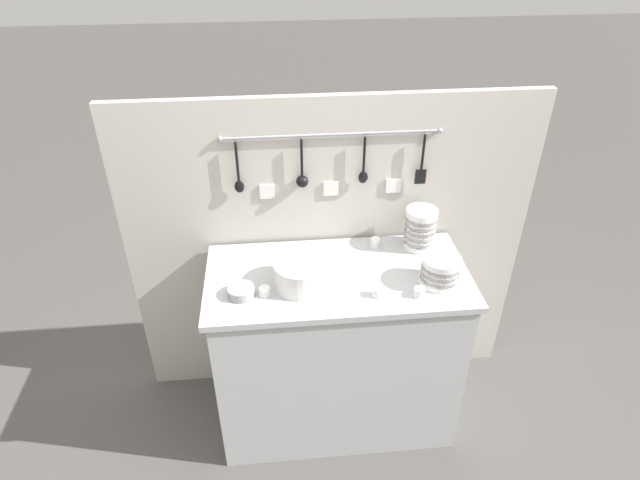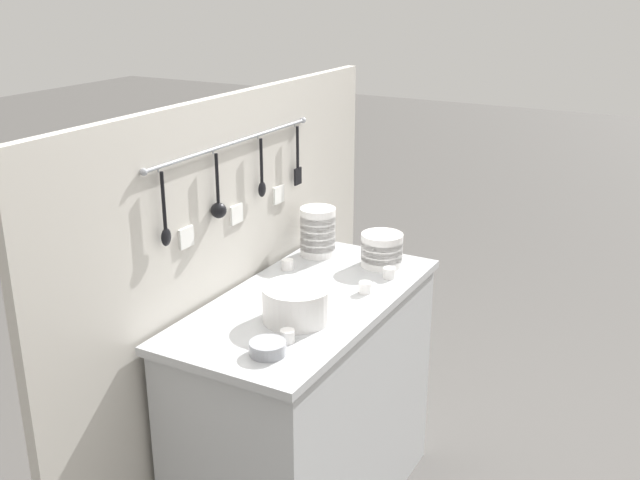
{
  "view_description": "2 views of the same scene",
  "coord_description": "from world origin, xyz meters",
  "px_view_note": "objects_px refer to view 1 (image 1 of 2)",
  "views": [
    {
      "loc": [
        -0.27,
        -1.88,
        2.38
      ],
      "look_at": [
        -0.08,
        0.0,
        1.12
      ],
      "focal_mm": 30.0,
      "sensor_mm": 36.0,
      "label": 1
    },
    {
      "loc": [
        -2.15,
        -1.23,
        2.04
      ],
      "look_at": [
        0.07,
        -0.02,
        1.14
      ],
      "focal_mm": 42.0,
      "sensor_mm": 36.0,
      "label": 2
    }
  ],
  "objects_px": {
    "bowl_stack_nested_right": "(440,270)",
    "steel_mixing_bowl": "(241,291)",
    "cup_mid_row": "(265,292)",
    "cup_edge_far": "(419,292)",
    "bowl_stack_tall_left": "(420,229)",
    "plate_stack": "(301,274)",
    "cup_edge_near": "(375,242)",
    "cup_back_right": "(378,292)"
  },
  "relations": [
    {
      "from": "plate_stack",
      "to": "cup_mid_row",
      "type": "relative_size",
      "value": 5.01
    },
    {
      "from": "bowl_stack_nested_right",
      "to": "cup_back_right",
      "type": "relative_size",
      "value": 3.59
    },
    {
      "from": "steel_mixing_bowl",
      "to": "cup_edge_near",
      "type": "bearing_deg",
      "value": 26.17
    },
    {
      "from": "bowl_stack_nested_right",
      "to": "plate_stack",
      "type": "xyz_separation_m",
      "value": [
        -0.6,
        0.04,
        -0.01
      ]
    },
    {
      "from": "steel_mixing_bowl",
      "to": "cup_mid_row",
      "type": "distance_m",
      "value": 0.1
    },
    {
      "from": "cup_mid_row",
      "to": "cup_edge_far",
      "type": "relative_size",
      "value": 1.0
    },
    {
      "from": "cup_back_right",
      "to": "cup_edge_far",
      "type": "bearing_deg",
      "value": -6.57
    },
    {
      "from": "bowl_stack_tall_left",
      "to": "cup_back_right",
      "type": "bearing_deg",
      "value": -127.46
    },
    {
      "from": "steel_mixing_bowl",
      "to": "cup_back_right",
      "type": "height_order",
      "value": "same"
    },
    {
      "from": "bowl_stack_nested_right",
      "to": "cup_back_right",
      "type": "bearing_deg",
      "value": -167.59
    },
    {
      "from": "cup_mid_row",
      "to": "cup_back_right",
      "type": "relative_size",
      "value": 1.0
    },
    {
      "from": "steel_mixing_bowl",
      "to": "cup_edge_near",
      "type": "relative_size",
      "value": 2.47
    },
    {
      "from": "bowl_stack_nested_right",
      "to": "cup_back_right",
      "type": "height_order",
      "value": "bowl_stack_nested_right"
    },
    {
      "from": "steel_mixing_bowl",
      "to": "cup_mid_row",
      "type": "relative_size",
      "value": 2.47
    },
    {
      "from": "cup_edge_near",
      "to": "bowl_stack_nested_right",
      "type": "bearing_deg",
      "value": -53.86
    },
    {
      "from": "steel_mixing_bowl",
      "to": "cup_edge_near",
      "type": "distance_m",
      "value": 0.7
    },
    {
      "from": "plate_stack",
      "to": "bowl_stack_nested_right",
      "type": "bearing_deg",
      "value": -4.16
    },
    {
      "from": "bowl_stack_tall_left",
      "to": "cup_back_right",
      "type": "relative_size",
      "value": 4.33
    },
    {
      "from": "cup_edge_far",
      "to": "bowl_stack_nested_right",
      "type": "bearing_deg",
      "value": 37.08
    },
    {
      "from": "cup_edge_near",
      "to": "cup_edge_far",
      "type": "bearing_deg",
      "value": -73.51
    },
    {
      "from": "cup_back_right",
      "to": "cup_edge_near",
      "type": "bearing_deg",
      "value": 80.94
    },
    {
      "from": "bowl_stack_nested_right",
      "to": "cup_edge_far",
      "type": "relative_size",
      "value": 3.59
    },
    {
      "from": "bowl_stack_tall_left",
      "to": "steel_mixing_bowl",
      "type": "height_order",
      "value": "bowl_stack_tall_left"
    },
    {
      "from": "steel_mixing_bowl",
      "to": "cup_edge_far",
      "type": "height_order",
      "value": "same"
    },
    {
      "from": "bowl_stack_tall_left",
      "to": "plate_stack",
      "type": "bearing_deg",
      "value": -157.56
    },
    {
      "from": "cup_edge_near",
      "to": "steel_mixing_bowl",
      "type": "bearing_deg",
      "value": -153.83
    },
    {
      "from": "steel_mixing_bowl",
      "to": "cup_back_right",
      "type": "xyz_separation_m",
      "value": [
        0.57,
        -0.06,
        0.0
      ]
    },
    {
      "from": "plate_stack",
      "to": "cup_edge_near",
      "type": "xyz_separation_m",
      "value": [
        0.37,
        0.26,
        -0.04
      ]
    },
    {
      "from": "bowl_stack_nested_right",
      "to": "plate_stack",
      "type": "relative_size",
      "value": 0.72
    },
    {
      "from": "plate_stack",
      "to": "cup_edge_near",
      "type": "distance_m",
      "value": 0.46
    },
    {
      "from": "steel_mixing_bowl",
      "to": "cup_edge_far",
      "type": "distance_m",
      "value": 0.75
    },
    {
      "from": "cup_edge_near",
      "to": "plate_stack",
      "type": "bearing_deg",
      "value": -144.83
    },
    {
      "from": "cup_mid_row",
      "to": "cup_edge_near",
      "type": "distance_m",
      "value": 0.62
    },
    {
      "from": "bowl_stack_tall_left",
      "to": "cup_edge_far",
      "type": "height_order",
      "value": "bowl_stack_tall_left"
    },
    {
      "from": "bowl_stack_nested_right",
      "to": "steel_mixing_bowl",
      "type": "height_order",
      "value": "bowl_stack_nested_right"
    },
    {
      "from": "bowl_stack_tall_left",
      "to": "cup_back_right",
      "type": "distance_m",
      "value": 0.44
    },
    {
      "from": "cup_edge_far",
      "to": "cup_edge_near",
      "type": "xyz_separation_m",
      "value": [
        -0.12,
        0.39,
        0.0
      ]
    },
    {
      "from": "plate_stack",
      "to": "cup_edge_near",
      "type": "height_order",
      "value": "plate_stack"
    },
    {
      "from": "plate_stack",
      "to": "cup_back_right",
      "type": "xyz_separation_m",
      "value": [
        0.31,
        -0.11,
        -0.04
      ]
    },
    {
      "from": "steel_mixing_bowl",
      "to": "cup_edge_far",
      "type": "relative_size",
      "value": 2.47
    },
    {
      "from": "steel_mixing_bowl",
      "to": "plate_stack",
      "type": "bearing_deg",
      "value": 10.23
    },
    {
      "from": "bowl_stack_nested_right",
      "to": "cup_edge_far",
      "type": "xyz_separation_m",
      "value": [
        -0.11,
        -0.08,
        -0.05
      ]
    }
  ]
}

